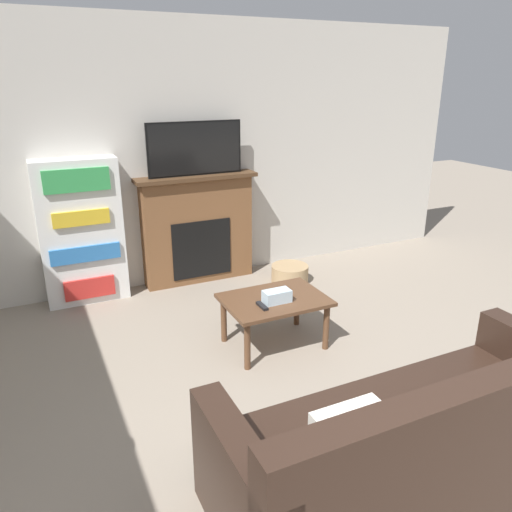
# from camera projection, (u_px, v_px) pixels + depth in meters

# --- Properties ---
(wall_back) EXTENTS (6.84, 0.06, 2.70)m
(wall_back) POSITION_uv_depth(u_px,v_px,m) (186.00, 156.00, 5.20)
(wall_back) COLOR beige
(wall_back) RESTS_ON ground_plane
(fireplace) EXTENTS (1.28, 0.28, 1.17)m
(fireplace) POSITION_uv_depth(u_px,v_px,m) (198.00, 229.00, 5.36)
(fireplace) COLOR brown
(fireplace) RESTS_ON ground_plane
(tv) EXTENTS (1.00, 0.03, 0.54)m
(tv) POSITION_uv_depth(u_px,v_px,m) (195.00, 149.00, 5.05)
(tv) COLOR black
(tv) RESTS_ON fireplace
(couch) EXTENTS (2.19, 0.87, 0.86)m
(couch) POSITION_uv_depth(u_px,v_px,m) (416.00, 444.00, 2.65)
(couch) COLOR black
(couch) RESTS_ON ground_plane
(coffee_table) EXTENTS (0.83, 0.60, 0.43)m
(coffee_table) POSITION_uv_depth(u_px,v_px,m) (274.00, 305.00, 4.09)
(coffee_table) COLOR brown
(coffee_table) RESTS_ON ground_plane
(tissue_box) EXTENTS (0.22, 0.12, 0.10)m
(tissue_box) POSITION_uv_depth(u_px,v_px,m) (277.00, 296.00, 3.98)
(tissue_box) COLOR silver
(tissue_box) RESTS_ON coffee_table
(remote_control) EXTENTS (0.04, 0.15, 0.02)m
(remote_control) POSITION_uv_depth(u_px,v_px,m) (262.00, 306.00, 3.90)
(remote_control) COLOR black
(remote_control) RESTS_ON coffee_table
(bookshelf) EXTENTS (0.78, 0.29, 1.42)m
(bookshelf) POSITION_uv_depth(u_px,v_px,m) (82.00, 232.00, 4.82)
(bookshelf) COLOR white
(bookshelf) RESTS_ON ground_plane
(storage_basket) EXTENTS (0.40, 0.40, 0.19)m
(storage_basket) POSITION_uv_depth(u_px,v_px,m) (290.00, 274.00, 5.46)
(storage_basket) COLOR tan
(storage_basket) RESTS_ON ground_plane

